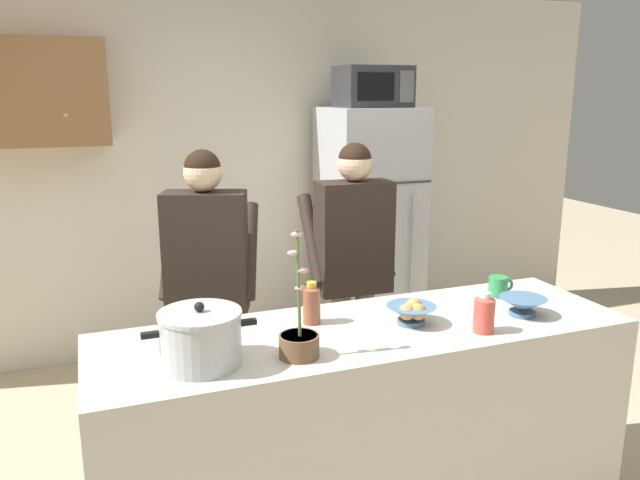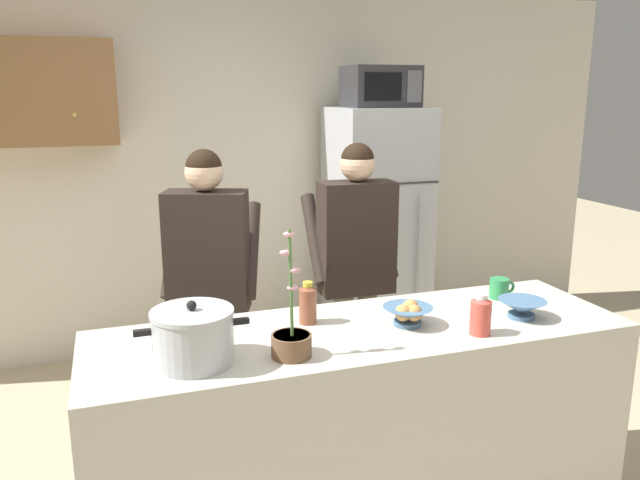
{
  "view_description": "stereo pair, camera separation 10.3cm",
  "coord_description": "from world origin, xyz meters",
  "views": [
    {
      "loc": [
        -1.04,
        -2.2,
        1.87
      ],
      "look_at": [
        0.0,
        0.55,
        1.17
      ],
      "focal_mm": 35.06,
      "sensor_mm": 36.0,
      "label": 1
    },
    {
      "loc": [
        -0.94,
        -2.24,
        1.87
      ],
      "look_at": [
        0.0,
        0.55,
        1.17
      ],
      "focal_mm": 35.06,
      "sensor_mm": 36.0,
      "label": 2
    }
  ],
  "objects": [
    {
      "name": "bottle_near_edge",
      "position": [
        -0.2,
        0.13,
        1.01
      ],
      "size": [
        0.07,
        0.07,
        0.18
      ],
      "color": "brown",
      "rests_on": "kitchen_island"
    },
    {
      "name": "person_by_sink",
      "position": [
        0.31,
        0.86,
        1.0
      ],
      "size": [
        0.5,
        0.42,
        1.61
      ],
      "color": "#726656",
      "rests_on": "ground"
    },
    {
      "name": "coffee_mug",
      "position": [
        0.76,
        0.15,
        0.97
      ],
      "size": [
        0.13,
        0.09,
        0.1
      ],
      "color": "#2D8C4C",
      "rests_on": "kitchen_island"
    },
    {
      "name": "potted_orchid",
      "position": [
        -0.36,
        -0.17,
        0.99
      ],
      "size": [
        0.15,
        0.15,
        0.48
      ],
      "color": "brown",
      "rests_on": "kitchen_island"
    },
    {
      "name": "microwave",
      "position": [
        0.87,
        1.83,
        1.9
      ],
      "size": [
        0.48,
        0.37,
        0.28
      ],
      "color": "#2D2D30",
      "rests_on": "refrigerator"
    },
    {
      "name": "refrigerator",
      "position": [
        0.87,
        1.85,
        0.88
      ],
      "size": [
        0.64,
        0.68,
        1.76
      ],
      "color": "#B7BABF",
      "rests_on": "ground"
    },
    {
      "name": "cooking_pot",
      "position": [
        -0.7,
        -0.12,
        1.02
      ],
      "size": [
        0.41,
        0.3,
        0.24
      ],
      "color": "silver",
      "rests_on": "kitchen_island"
    },
    {
      "name": "person_near_pot",
      "position": [
        -0.5,
        0.83,
        0.99
      ],
      "size": [
        0.58,
        0.53,
        1.6
      ],
      "color": "black",
      "rests_on": "ground"
    },
    {
      "name": "bread_bowl",
      "position": [
        0.19,
        -0.03,
        0.97
      ],
      "size": [
        0.21,
        0.21,
        0.1
      ],
      "color": "#4C7299",
      "rests_on": "kitchen_island"
    },
    {
      "name": "bottle_mid_counter",
      "position": [
        0.42,
        -0.21,
        1.0
      ],
      "size": [
        0.08,
        0.08,
        0.17
      ],
      "color": "#D84C3F",
      "rests_on": "kitchen_island"
    },
    {
      "name": "empty_bowl",
      "position": [
        0.7,
        -0.11,
        0.97
      ],
      "size": [
        0.2,
        0.2,
        0.08
      ],
      "color": "#4C7299",
      "rests_on": "kitchen_island"
    },
    {
      "name": "back_wall_unit",
      "position": [
        -0.24,
        2.27,
        1.38
      ],
      "size": [
        6.0,
        0.48,
        2.6
      ],
      "color": "silver",
      "rests_on": "ground"
    },
    {
      "name": "kitchen_island",
      "position": [
        0.0,
        0.0,
        0.46
      ],
      "size": [
        2.24,
        0.68,
        0.92
      ],
      "primitive_type": "cube",
      "color": "beige",
      "rests_on": "ground"
    }
  ]
}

